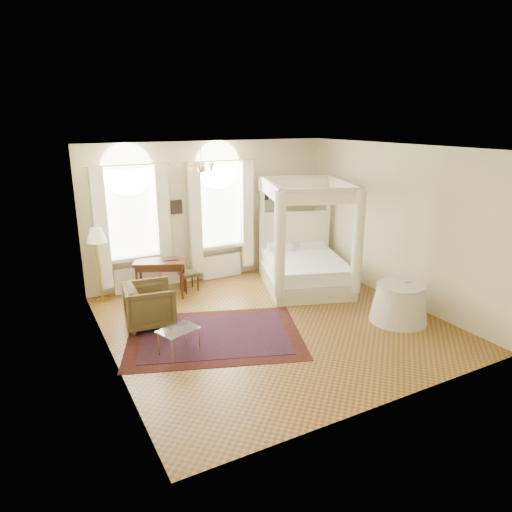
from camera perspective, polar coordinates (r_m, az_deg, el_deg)
The scene contains 18 objects.
ground at distance 8.91m, azimuth 2.12°, elevation -8.32°, with size 6.00×6.00×0.00m, color olive.
room_walls at distance 8.27m, azimuth 2.27°, elevation 4.20°, with size 6.00×6.00×6.00m.
window_left at distance 10.34m, azimuth -15.16°, elevation 3.38°, with size 1.62×0.27×3.29m.
window_right at distance 10.97m, azimuth -4.43°, elevation 4.68°, with size 1.62×0.27×3.29m.
chandelier at distance 8.81m, azimuth -6.85°, elevation 10.97°, with size 0.51×0.45×0.50m.
wall_pictures at distance 10.94m, azimuth -5.23°, elevation 6.77°, with size 2.54×0.03×0.39m.
canopy_bed at distance 10.62m, azimuth 6.17°, elevation -0.97°, with size 2.46×2.72×2.46m.
nightstand at distance 12.30m, azimuth 6.74°, elevation 0.37°, with size 0.46×0.42×0.66m, color #3D1C10.
nightstand_lamp at distance 12.09m, azimuth 6.50°, elevation 3.01°, with size 0.27×0.27×0.40m.
writing_desk at distance 10.17m, azimuth -11.89°, elevation -1.20°, with size 1.23×0.98×0.82m.
laptop at distance 10.16m, azimuth -10.69°, elevation -0.38°, with size 0.32×0.21×0.03m, color black.
stool at distance 10.48m, azimuth -8.39°, elevation -2.36°, with size 0.43×0.43×0.45m.
armchair at distance 8.88m, azimuth -13.14°, elevation -5.96°, with size 0.88×0.91×0.82m, color #483A1F.
coffee_table at distance 7.76m, azimuth -9.64°, elevation -9.31°, with size 0.76×0.64×0.44m.
floor_lamp at distance 10.06m, azimuth -19.32°, elevation 2.03°, with size 0.42×0.42×1.62m.
oriental_rug at distance 8.43m, azimuth -5.19°, elevation -9.90°, with size 3.68×3.16×0.01m.
side_table at distance 9.27m, azimuth 17.46°, elevation -5.64°, with size 1.10×1.10×0.75m.
book at distance 9.32m, azimuth 17.70°, elevation -2.94°, with size 0.19×0.25×0.02m, color black.
Camera 1 is at (-4.07, -6.97, 3.78)m, focal length 32.00 mm.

